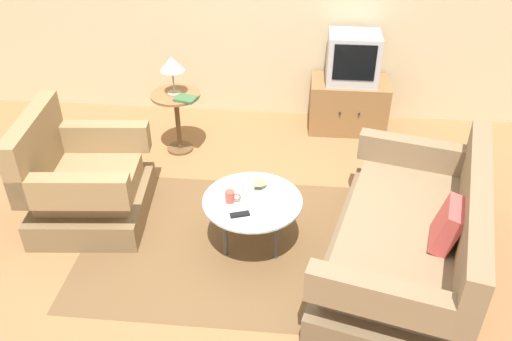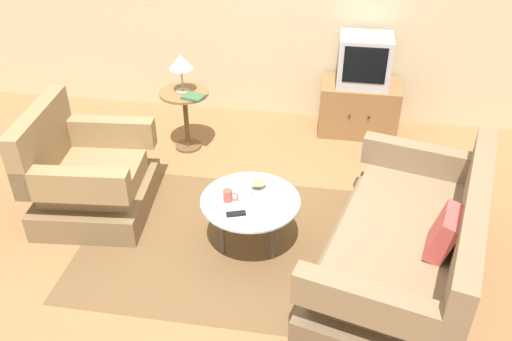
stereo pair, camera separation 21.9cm
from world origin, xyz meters
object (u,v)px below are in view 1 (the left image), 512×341
bowl (259,185)px  coffee_table (253,204)px  side_table (177,110)px  television (353,58)px  armchair (83,185)px  mug (230,197)px  table_lamp (172,65)px  book (186,99)px  vase (248,187)px  couch (410,242)px  tv_stand (348,105)px  tv_remote_dark (240,214)px

bowl → coffee_table: bearing=-99.8°
side_table → television: bearing=20.2°
armchair → side_table: 1.29m
side_table → mug: 1.61m
table_lamp → book: table_lamp is taller
coffee_table → vase: size_ratio=2.94×
couch → mug: size_ratio=16.97×
coffee_table → television: television is taller
armchair → tv_stand: 2.90m
armchair → book: size_ratio=4.52×
book → vase: bearing=-45.7°
television → table_lamp: television is taller
bowl → armchair: bearing=177.3°
armchair → vase: (1.41, -0.25, 0.25)m
television → bowl: television is taller
coffee_table → bowl: 0.19m
couch → tv_stand: size_ratio=2.49×
side_table → vase: bearing=-58.4°
bowl → mug: bearing=-132.3°
tv_remote_dark → bowl: bearing=55.4°
couch → television: 2.31m
mug → tv_stand: bearing=64.4°
coffee_table → tv_stand: (0.83, 2.04, -0.13)m
coffee_table → tv_remote_dark: size_ratio=5.06×
tv_stand → coffee_table: bearing=-112.3°
coffee_table → side_table: size_ratio=1.21×
couch → bowl: (-1.14, 0.36, 0.18)m
armchair → coffee_table: armchair is taller
mug → tv_remote_dark: 0.19m
bowl → couch: bearing=-17.7°
tv_stand → vase: vase is taller
coffee_table → bowl: size_ratio=5.82×
mug → tv_remote_dark: (0.09, -0.16, -0.04)m
armchair → coffee_table: bearing=75.3°
television → vase: bearing=-113.0°
couch → tv_stand: 2.25m
side_table → vase: vase is taller
side_table → table_lamp: bearing=-104.4°
tv_remote_dark → television: bearing=48.8°
vase → table_lamp: bearing=122.0°
couch → bowl: 1.21m
side_table → tv_remote_dark: (0.82, -1.60, 0.01)m
side_table → book: 0.26m
armchair → bowl: size_ratio=7.89×
tv_stand → bowl: bearing=-113.3°
tv_stand → mug: bearing=-115.6°
television → vase: 2.23m
bowl → side_table: bearing=127.1°
tv_remote_dark → couch: bearing=-18.8°
armchair → television: 2.94m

